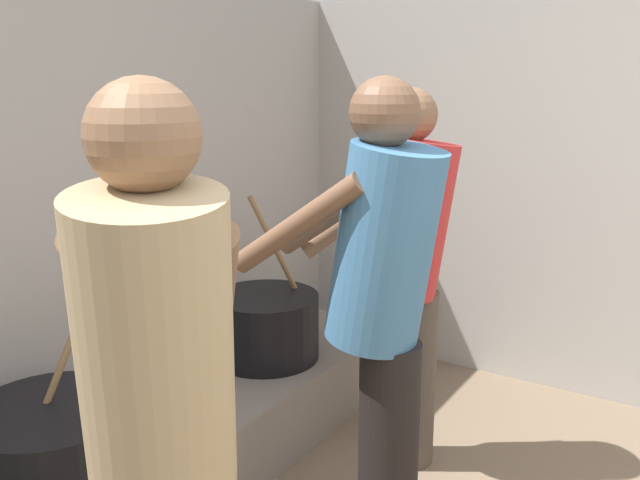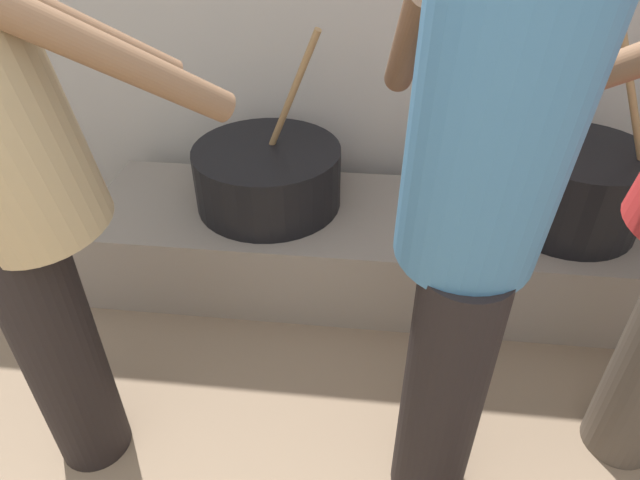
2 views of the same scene
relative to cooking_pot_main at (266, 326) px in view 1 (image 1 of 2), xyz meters
name	(u,v)px [view 1 (image 1 of 2)]	position (x,y,z in m)	size (l,w,h in m)	color
hearth_ledge	(186,444)	(-0.56, -0.01, -0.32)	(2.49, 0.60, 0.33)	slate
cooking_pot_main	(266,326)	(0.00, 0.00, 0.00)	(0.49, 0.49, 0.75)	black
cooking_pot_secondary	(55,439)	(-1.12, 0.01, -0.03)	(0.56, 0.56, 0.69)	black
cook_in_red_shirt	(408,259)	(0.05, -0.68, 0.41)	(0.67, 0.69, 1.55)	#4C4238
cook_in_blue_shirt	(382,298)	(-0.52, -0.86, 0.44)	(0.36, 0.68, 1.60)	black
cook_in_tan_shirt	(161,429)	(-1.48, -0.86, 0.44)	(0.71, 0.69, 1.61)	black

